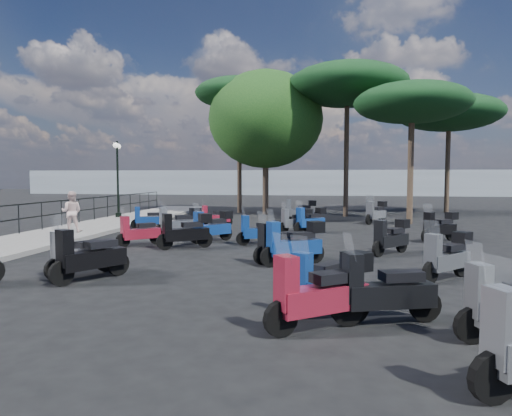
# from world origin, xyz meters

# --- Properties ---
(ground) EXTENTS (120.00, 120.00, 0.00)m
(ground) POSITION_xyz_m (0.00, 0.00, 0.00)
(ground) COLOR black
(ground) RESTS_ON ground
(sidewalk) EXTENTS (3.00, 30.00, 0.15)m
(sidewalk) POSITION_xyz_m (-6.50, 3.00, 0.07)
(sidewalk) COLOR slate
(sidewalk) RESTS_ON ground
(railing) EXTENTS (0.04, 26.04, 1.10)m
(railing) POSITION_xyz_m (-7.80, 2.80, 0.90)
(railing) COLOR black
(railing) RESTS_ON sidewalk
(lamp_post_2) EXTENTS (0.55, 1.12, 3.93)m
(lamp_post_2) POSITION_xyz_m (-7.33, 9.21, 2.39)
(lamp_post_2) COLOR black
(lamp_post_2) RESTS_ON sidewalk
(pedestrian_far) EXTENTS (0.88, 0.76, 1.56)m
(pedestrian_far) POSITION_xyz_m (-6.15, 2.89, 0.93)
(pedestrian_far) COLOR beige
(pedestrian_far) RESTS_ON sidewalk
(scooter_2) EXTENTS (1.11, 1.65, 1.49)m
(scooter_2) POSITION_xyz_m (-1.64, -3.93, 0.52)
(scooter_2) COLOR black
(scooter_2) RESTS_ON ground
(scooter_3) EXTENTS (1.19, 1.22, 1.28)m
(scooter_3) POSITION_xyz_m (-2.61, 0.92, 0.44)
(scooter_3) COLOR black
(scooter_3) RESTS_ON ground
(scooter_4) EXTENTS (1.49, 0.77, 1.24)m
(scooter_4) POSITION_xyz_m (-4.08, 5.45, 0.47)
(scooter_4) COLOR black
(scooter_4) RESTS_ON ground
(scooter_5) EXTENTS (1.44, 0.84, 1.24)m
(scooter_5) POSITION_xyz_m (-1.54, 6.70, 0.43)
(scooter_5) COLOR black
(scooter_5) RESTS_ON ground
(scooter_7) EXTENTS (1.00, 1.52, 1.36)m
(scooter_7) POSITION_xyz_m (-2.09, -3.53, 0.47)
(scooter_7) COLOR black
(scooter_7) RESTS_ON ground
(scooter_8) EXTENTS (1.58, 1.17, 1.44)m
(scooter_8) POSITION_xyz_m (-0.93, 0.64, 0.54)
(scooter_8) COLOR black
(scooter_8) RESTS_ON ground
(scooter_9) EXTENTS (1.57, 1.13, 1.41)m
(scooter_9) POSITION_xyz_m (-2.05, 3.28, 0.53)
(scooter_9) COLOR black
(scooter_9) RESTS_ON ground
(scooter_10) EXTENTS (1.24, 1.43, 1.38)m
(scooter_10) POSITION_xyz_m (-0.48, 2.20, 0.52)
(scooter_10) COLOR black
(scooter_10) RESTS_ON ground
(scooter_11) EXTENTS (1.58, 1.25, 1.47)m
(scooter_11) POSITION_xyz_m (3.39, -6.33, 0.55)
(scooter_11) COLOR black
(scooter_11) RESTS_ON ground
(scooter_12) EXTENTS (1.06, 1.41, 1.32)m
(scooter_12) POSITION_xyz_m (3.35, -5.29, 0.46)
(scooter_12) COLOR black
(scooter_12) RESTS_ON ground
(scooter_13) EXTENTS (1.30, 1.26, 1.36)m
(scooter_13) POSITION_xyz_m (2.21, -1.13, 0.47)
(scooter_13) COLOR black
(scooter_13) RESTS_ON ground
(scooter_14) EXTENTS (1.48, 0.83, 1.26)m
(scooter_14) POSITION_xyz_m (1.20, 1.78, 0.44)
(scooter_14) COLOR black
(scooter_14) RESTS_ON ground
(scooter_15) EXTENTS (1.27, 1.29, 1.32)m
(scooter_15) POSITION_xyz_m (2.76, 5.37, 0.50)
(scooter_15) COLOR black
(scooter_15) RESTS_ON ground
(scooter_16) EXTENTS (1.73, 0.80, 1.42)m
(scooter_16) POSITION_xyz_m (4.35, -5.91, 0.49)
(scooter_16) COLOR black
(scooter_16) RESTS_ON ground
(scooter_17) EXTENTS (1.71, 0.78, 1.40)m
(scooter_17) POSITION_xyz_m (5.98, -6.40, 0.49)
(scooter_17) COLOR black
(scooter_17) RESTS_ON ground
(scooter_18) EXTENTS (1.20, 1.36, 1.32)m
(scooter_18) POSITION_xyz_m (5.29, 0.54, 0.50)
(scooter_18) COLOR black
(scooter_18) RESTS_ON ground
(scooter_19) EXTENTS (1.61, 1.16, 1.45)m
(scooter_19) POSITION_xyz_m (2.62, -1.45, 0.55)
(scooter_19) COLOR black
(scooter_19) RESTS_ON ground
(scooter_20) EXTENTS (1.34, 1.05, 1.24)m
(scooter_20) POSITION_xyz_m (2.19, 5.29, 0.47)
(scooter_20) COLOR black
(scooter_20) RESTS_ON ground
(scooter_21) EXTENTS (1.76, 0.62, 1.40)m
(scooter_21) POSITION_xyz_m (2.06, 9.91, 0.53)
(scooter_21) COLOR black
(scooter_21) RESTS_ON ground
(scooter_24) EXTENTS (1.30, 1.32, 1.35)m
(scooter_24) POSITION_xyz_m (6.07, -2.60, 0.51)
(scooter_24) COLOR black
(scooter_24) RESTS_ON ground
(scooter_25) EXTENTS (1.42, 1.15, 1.33)m
(scooter_25) POSITION_xyz_m (7.32, 3.57, 0.50)
(scooter_25) COLOR black
(scooter_25) RESTS_ON ground
(scooter_26) EXTENTS (1.14, 1.52, 1.39)m
(scooter_26) POSITION_xyz_m (5.74, 9.39, 0.52)
(scooter_26) COLOR black
(scooter_26) RESTS_ON ground
(broadleaf_tree) EXTENTS (6.73, 6.73, 8.46)m
(broadleaf_tree) POSITION_xyz_m (-0.23, 13.87, 5.60)
(broadleaf_tree) COLOR #38281E
(broadleaf_tree) RESTS_ON ground
(pine_0) EXTENTS (6.69, 6.69, 8.48)m
(pine_0) POSITION_xyz_m (4.44, 13.09, 7.29)
(pine_0) COLOR #38281E
(pine_0) RESTS_ON ground
(pine_1) EXTENTS (6.36, 6.36, 7.25)m
(pine_1) POSITION_xyz_m (10.70, 16.66, 6.12)
(pine_1) COLOR #38281E
(pine_1) RESTS_ON ground
(pine_2) EXTENTS (5.42, 5.42, 8.29)m
(pine_2) POSITION_xyz_m (-1.99, 14.78, 7.31)
(pine_2) COLOR #38281E
(pine_2) RESTS_ON ground
(pine_3) EXTENTS (5.42, 5.42, 6.66)m
(pine_3) POSITION_xyz_m (7.31, 9.53, 5.69)
(pine_3) COLOR #38281E
(pine_3) RESTS_ON ground
(distant_hills) EXTENTS (70.00, 8.00, 3.00)m
(distant_hills) POSITION_xyz_m (0.00, 45.00, 1.50)
(distant_hills) COLOR gray
(distant_hills) RESTS_ON ground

